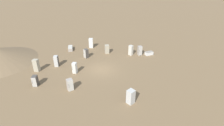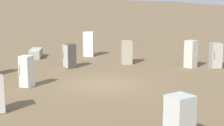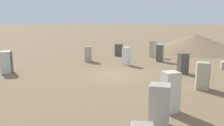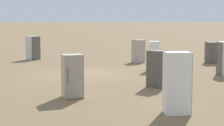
{
  "view_description": "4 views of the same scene",
  "coord_description": "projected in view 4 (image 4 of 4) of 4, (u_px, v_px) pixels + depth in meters",
  "views": [
    {
      "loc": [
        4.88,
        -22.7,
        13.07
      ],
      "look_at": [
        1.48,
        0.91,
        0.74
      ],
      "focal_mm": 28.0,
      "sensor_mm": 36.0,
      "label": 1
    },
    {
      "loc": [
        5.77,
        -18.5,
        4.86
      ],
      "look_at": [
        0.43,
        0.23,
        1.16
      ],
      "focal_mm": 60.0,
      "sensor_mm": 36.0,
      "label": 2
    },
    {
      "loc": [
        12.79,
        9.53,
        3.83
      ],
      "look_at": [
        0.56,
        0.02,
        0.97
      ],
      "focal_mm": 35.0,
      "sensor_mm": 36.0,
      "label": 3
    },
    {
      "loc": [
        -2.31,
        19.56,
        2.83
      ],
      "look_at": [
        -1.4,
        1.26,
        0.73
      ],
      "focal_mm": 60.0,
      "sensor_mm": 36.0,
      "label": 4
    }
  ],
  "objects": [
    {
      "name": "discarded_fridge_10",
      "position": [
        211.0,
        53.0,
        24.74
      ],
      "size": [
        0.73,
        0.88,
        1.4
      ],
      "rotation": [
        0.0,
        0.0,
        3.33
      ],
      "color": "#4C4742",
      "rests_on": "ground_plane"
    },
    {
      "name": "discarded_fridge_3",
      "position": [
        33.0,
        48.0,
        26.99
      ],
      "size": [
        1.06,
        1.06,
        1.69
      ],
      "rotation": [
        0.0,
        0.0,
        0.89
      ],
      "color": "silver",
      "rests_on": "ground_plane"
    },
    {
      "name": "discarded_fridge_12",
      "position": [
        73.0,
        76.0,
        13.68
      ],
      "size": [
        0.91,
        0.91,
        1.59
      ],
      "rotation": [
        0.0,
        0.0,
        0.38
      ],
      "color": "#B2A88E",
      "rests_on": "ground_plane"
    },
    {
      "name": "ground_plane",
      "position": [
        87.0,
        74.0,
        19.85
      ],
      "size": [
        1000.0,
        1000.0,
        0.0
      ],
      "primitive_type": "plane",
      "color": "brown"
    },
    {
      "name": "discarded_fridge_4",
      "position": [
        154.0,
        56.0,
        21.14
      ],
      "size": [
        0.62,
        0.67,
        1.65
      ],
      "rotation": [
        0.0,
        0.0,
        3.06
      ],
      "color": "white",
      "rests_on": "ground_plane"
    },
    {
      "name": "discarded_fridge_9",
      "position": [
        157.0,
        69.0,
        15.86
      ],
      "size": [
        0.91,
        0.91,
        1.56
      ],
      "rotation": [
        0.0,
        0.0,
        2.46
      ],
      "color": "#4C4742",
      "rests_on": "ground_plane"
    },
    {
      "name": "discarded_fridge_0",
      "position": [
        138.0,
        51.0,
        25.25
      ],
      "size": [
        0.95,
        0.95,
        1.53
      ],
      "rotation": [
        0.0,
        0.0,
        3.84
      ],
      "color": "#A89E93",
      "rests_on": "ground_plane"
    },
    {
      "name": "discarded_fridge_2",
      "position": [
        177.0,
        83.0,
        11.3
      ],
      "size": [
        0.86,
        0.68,
        1.89
      ],
      "rotation": [
        0.0,
        0.0,
        1.71
      ],
      "color": "white",
      "rests_on": "ground_plane"
    }
  ]
}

